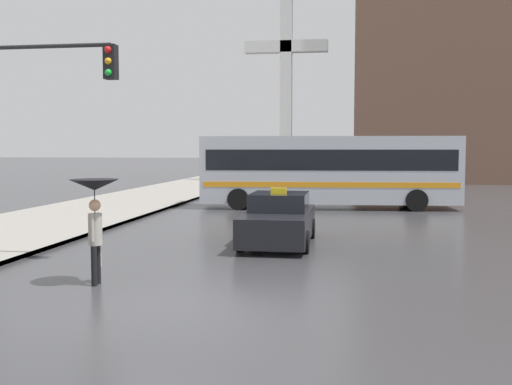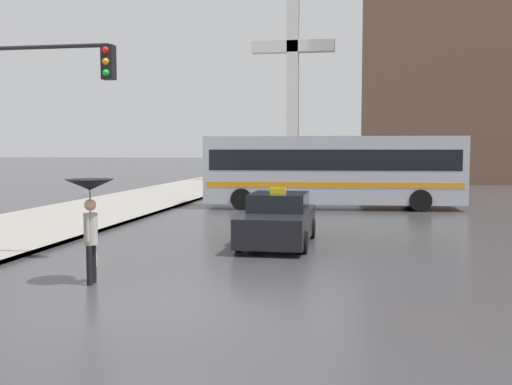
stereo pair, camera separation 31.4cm
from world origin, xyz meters
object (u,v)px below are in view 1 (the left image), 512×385
object	(u,v)px
taxi	(279,221)
pedestrian_with_umbrella	(95,201)
city_bus	(329,168)
traffic_light	(35,104)
monument_cross	(286,76)

from	to	relation	value
taxi	pedestrian_with_umbrella	xyz separation A→B (m)	(-3.04, -5.61, 1.02)
taxi	city_bus	size ratio (longest dim) A/B	0.37
traffic_light	monument_cross	bearing A→B (deg)	85.86
pedestrian_with_umbrella	traffic_light	bearing A→B (deg)	42.90
traffic_light	monument_cross	world-z (taller)	monument_cross
city_bus	traffic_light	distance (m)	15.57
taxi	pedestrian_with_umbrella	size ratio (longest dim) A/B	2.05
pedestrian_with_umbrella	traffic_light	xyz separation A→B (m)	(-2.42, 2.18, 2.10)
pedestrian_with_umbrella	traffic_light	size ratio (longest dim) A/B	0.39
city_bus	pedestrian_with_umbrella	world-z (taller)	city_bus
pedestrian_with_umbrella	monument_cross	xyz separation A→B (m)	(0.06, 36.34, 6.72)
taxi	monument_cross	size ratio (longest dim) A/B	0.29
city_bus	monument_cross	bearing A→B (deg)	6.97
traffic_light	city_bus	bearing A→B (deg)	65.00
taxi	monument_cross	distance (m)	31.83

